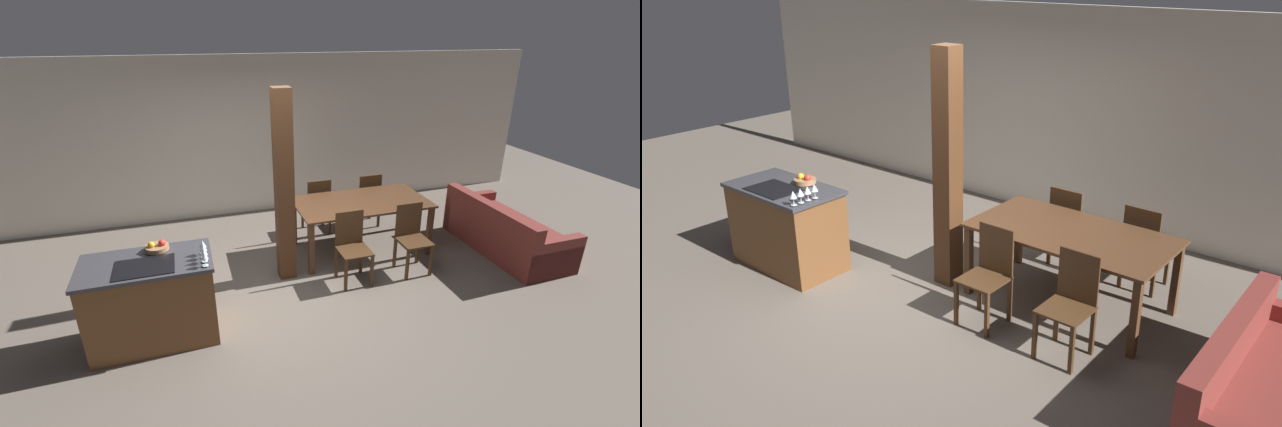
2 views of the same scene
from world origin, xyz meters
TOP-DOWN VIEW (x-y plane):
  - ground_plane at (0.00, 0.00)m, footprint 16.00×16.00m
  - wall_back at (0.00, 2.85)m, footprint 11.20×0.08m
  - kitchen_island at (-1.41, -0.36)m, footprint 1.28×0.71m
  - fruit_bowl at (-1.30, -0.16)m, footprint 0.24×0.24m
  - wine_glass_near at (-0.85, -0.64)m, footprint 0.07×0.07m
  - wine_glass_middle at (-0.85, -0.56)m, footprint 0.07×0.07m
  - wine_glass_far at (-0.85, -0.47)m, footprint 0.07×0.07m
  - wine_glass_end at (-0.85, -0.38)m, footprint 0.07×0.07m
  - dining_table at (1.43, 0.83)m, footprint 1.91×1.03m
  - dining_chair_near_left at (1.00, 0.09)m, footprint 0.40×0.40m
  - dining_chair_near_right at (1.86, 0.09)m, footprint 0.40×0.40m
  - dining_chair_far_left at (1.00, 1.58)m, footprint 0.40×0.40m
  - dining_chair_far_right at (1.86, 1.58)m, footprint 0.40×0.40m
  - couch at (3.47, 0.17)m, footprint 0.90×1.90m
  - timber_post at (0.21, 0.45)m, footprint 0.22×0.22m

SIDE VIEW (x-z plane):
  - ground_plane at x=0.00m, z-range 0.00..0.00m
  - couch at x=3.47m, z-range -0.12..0.65m
  - kitchen_island at x=-1.41m, z-range 0.00..0.93m
  - dining_chair_near_left at x=1.00m, z-range 0.03..0.95m
  - dining_chair_near_right at x=1.86m, z-range 0.03..0.95m
  - dining_chair_far_left at x=1.00m, z-range 0.03..0.95m
  - dining_chair_far_right at x=1.86m, z-range 0.03..0.95m
  - dining_table at x=1.43m, z-range 0.30..1.07m
  - fruit_bowl at x=-1.30m, z-range 0.92..1.03m
  - wine_glass_near at x=-0.85m, z-range 0.97..1.12m
  - wine_glass_middle at x=-0.85m, z-range 0.97..1.12m
  - wine_glass_far at x=-0.85m, z-range 0.97..1.12m
  - wine_glass_end at x=-0.85m, z-range 0.97..1.12m
  - timber_post at x=0.21m, z-range 0.00..2.46m
  - wall_back at x=0.00m, z-range 0.00..2.70m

